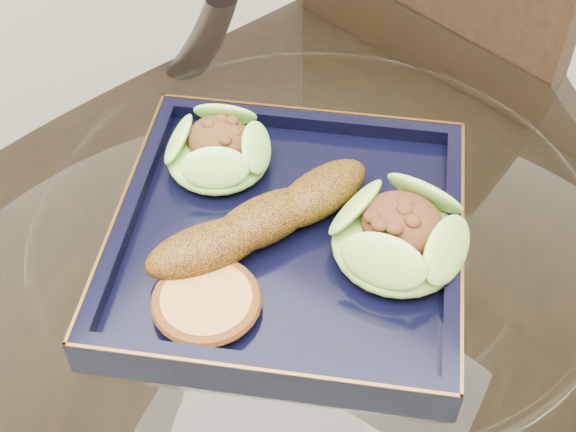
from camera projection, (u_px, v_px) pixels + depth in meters
The scene contains 7 objects.
dining_table at pixel (312, 375), 0.75m from camera, with size 1.13×1.13×0.77m.
dining_chair at pixel (343, 224), 1.04m from camera, with size 0.46×0.46×0.86m.
navy_plate at pixel (288, 241), 0.64m from camera, with size 0.27×0.27×0.02m, color black.
lettuce_wrap_left at pixel (218, 152), 0.67m from camera, with size 0.09×0.09×0.03m, color #589C2D.
lettuce_wrap_right at pixel (398, 239), 0.60m from camera, with size 0.10×0.10×0.04m, color #518C28.
roasted_plantain at pixel (264, 220), 0.62m from camera, with size 0.19×0.04×0.04m, color #5B3809.
crumb_patty at pixel (207, 302), 0.58m from camera, with size 0.07×0.07×0.01m, color #AB7B39.
Camera 1 is at (0.18, -0.35, 1.26)m, focal length 50.00 mm.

